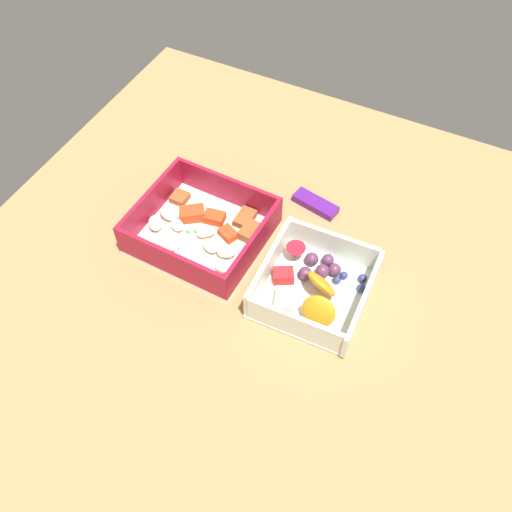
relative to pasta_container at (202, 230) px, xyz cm
name	(u,v)px	position (x,y,z in cm)	size (l,w,h in cm)	color
table_surface	(259,276)	(9.96, -1.87, -2.64)	(80.00, 80.00, 2.00)	#9E7547
pasta_container	(202,230)	(0.00, 0.00, 0.00)	(17.97, 16.36, 5.39)	white
fruit_bowl	(314,286)	(17.90, -1.75, 0.11)	(14.33, 15.05, 5.32)	silver
candy_bar	(315,204)	(12.16, 12.65, -1.04)	(7.00, 2.40, 1.20)	#51197A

